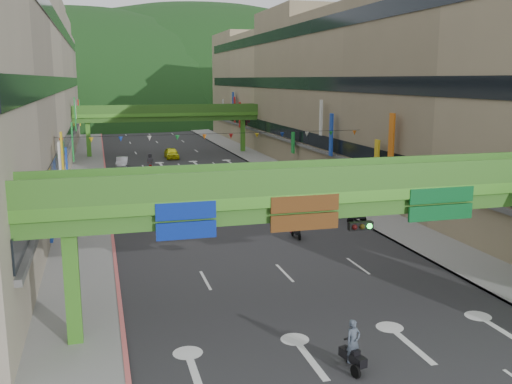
# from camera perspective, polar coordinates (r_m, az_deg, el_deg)

# --- Properties ---
(ground) EXTENTS (320.00, 320.00, 0.00)m
(ground) POSITION_cam_1_polar(r_m,az_deg,el_deg) (22.23, 13.14, -17.86)
(ground) COLOR black
(ground) RESTS_ON ground
(road_slab) EXTENTS (18.00, 140.00, 0.02)m
(road_slab) POSITION_cam_1_polar(r_m,az_deg,el_deg) (68.44, -7.18, 2.17)
(road_slab) COLOR #28282B
(road_slab) RESTS_ON ground
(sidewalk_left) EXTENTS (4.00, 140.00, 0.15)m
(sidewalk_left) POSITION_cam_1_polar(r_m,az_deg,el_deg) (67.76, -16.43, 1.76)
(sidewalk_left) COLOR gray
(sidewalk_left) RESTS_ON ground
(sidewalk_right) EXTENTS (4.00, 140.00, 0.15)m
(sidewalk_right) POSITION_cam_1_polar(r_m,az_deg,el_deg) (70.83, 1.66, 2.61)
(sidewalk_right) COLOR gray
(sidewalk_right) RESTS_ON ground
(curb_left) EXTENTS (0.20, 140.00, 0.18)m
(curb_left) POSITION_cam_1_polar(r_m,az_deg,el_deg) (67.75, -14.82, 1.86)
(curb_left) COLOR #CC5959
(curb_left) RESTS_ON ground
(curb_right) EXTENTS (0.20, 140.00, 0.18)m
(curb_right) POSITION_cam_1_polar(r_m,az_deg,el_deg) (70.30, 0.18, 2.56)
(curb_right) COLOR gray
(curb_right) RESTS_ON ground
(building_row_left) EXTENTS (12.80, 95.00, 19.00)m
(building_row_left) POSITION_cam_1_polar(r_m,az_deg,el_deg) (67.55, -23.69, 9.26)
(building_row_left) COLOR #9E937F
(building_row_left) RESTS_ON ground
(building_row_right) EXTENTS (12.80, 95.00, 19.00)m
(building_row_right) POSITION_cam_1_polar(r_m,az_deg,el_deg) (72.78, 7.77, 10.17)
(building_row_right) COLOR gray
(building_row_right) RESTS_ON ground
(overpass_near) EXTENTS (28.00, 12.27, 7.10)m
(overpass_near) POSITION_cam_1_polar(r_m,az_deg,el_deg) (25.29, 9.73, -1.47)
(overpass_near) COLOR #4C9E2D
(overpass_near) RESTS_ON ground
(overpass_far) EXTENTS (28.00, 2.20, 7.10)m
(overpass_far) POSITION_cam_1_polar(r_m,az_deg,el_deg) (82.65, -8.82, 7.44)
(overpass_far) COLOR #4C9E2D
(overpass_far) RESTS_ON ground
(hill_left) EXTENTS (168.00, 140.00, 112.00)m
(hill_left) POSITION_cam_1_polar(r_m,az_deg,el_deg) (177.31, -17.34, 7.28)
(hill_left) COLOR #1C4419
(hill_left) RESTS_ON ground
(hill_right) EXTENTS (208.00, 176.00, 128.00)m
(hill_right) POSITION_cam_1_polar(r_m,az_deg,el_deg) (200.22, -5.56, 8.13)
(hill_right) COLOR #1C4419
(hill_right) RESTS_ON ground
(bunting_string) EXTENTS (26.00, 0.36, 0.47)m
(bunting_string) POSITION_cam_1_polar(r_m,az_deg,el_deg) (48.13, -3.84, 5.57)
(bunting_string) COLOR black
(bunting_string) RESTS_ON ground
(scooter_rider_near) EXTENTS (0.74, 1.58, 2.00)m
(scooter_rider_near) POSITION_cam_1_polar(r_m,az_deg,el_deg) (22.18, 9.68, -15.07)
(scooter_rider_near) COLOR black
(scooter_rider_near) RESTS_ON ground
(scooter_rider_mid) EXTENTS (0.92, 1.60, 2.08)m
(scooter_rider_mid) POSITION_cam_1_polar(r_m,az_deg,el_deg) (38.93, 4.03, -3.10)
(scooter_rider_mid) COLOR black
(scooter_rider_mid) RESTS_ON ground
(scooter_rider_left) EXTENTS (0.97, 1.60, 1.96)m
(scooter_rider_left) POSITION_cam_1_polar(r_m,az_deg,el_deg) (42.95, -11.57, -2.08)
(scooter_rider_left) COLOR #96949D
(scooter_rider_left) RESTS_ON ground
(scooter_rider_far) EXTENTS (0.94, 1.60, 2.20)m
(scooter_rider_far) POSITION_cam_1_polar(r_m,az_deg,el_deg) (67.64, -10.56, 2.92)
(scooter_rider_far) COLOR #760303
(scooter_rider_far) RESTS_ON ground
(parked_scooter_row) EXTENTS (1.60, 11.55, 1.08)m
(parked_scooter_row) POSITION_cam_1_polar(r_m,az_deg,el_deg) (48.51, 7.27, -0.96)
(parked_scooter_row) COLOR black
(parked_scooter_row) RESTS_ON ground
(car_silver) EXTENTS (1.77, 4.03, 1.29)m
(car_silver) POSITION_cam_1_polar(r_m,az_deg,el_deg) (71.82, -13.22, 2.90)
(car_silver) COLOR #B6B8BF
(car_silver) RESTS_ON ground
(car_yellow) EXTENTS (1.76, 4.31, 1.47)m
(car_yellow) POSITION_cam_1_polar(r_m,az_deg,el_deg) (78.70, -8.45, 3.85)
(car_yellow) COLOR #F7F51C
(car_yellow) RESTS_ON ground
(pedestrian_red) EXTENTS (0.97, 0.84, 1.73)m
(pedestrian_red) POSITION_cam_1_polar(r_m,az_deg,el_deg) (51.39, 10.02, 0.04)
(pedestrian_red) COLOR #AB161B
(pedestrian_red) RESTS_ON ground
(pedestrian_dark) EXTENTS (1.02, 0.81, 1.63)m
(pedestrian_dark) POSITION_cam_1_polar(r_m,az_deg,el_deg) (56.08, 6.47, 1.02)
(pedestrian_dark) COLOR black
(pedestrian_dark) RESTS_ON ground
(pedestrian_blue) EXTENTS (0.90, 0.69, 1.72)m
(pedestrian_blue) POSITION_cam_1_polar(r_m,az_deg,el_deg) (52.17, 9.61, 0.21)
(pedestrian_blue) COLOR #354363
(pedestrian_blue) RESTS_ON ground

